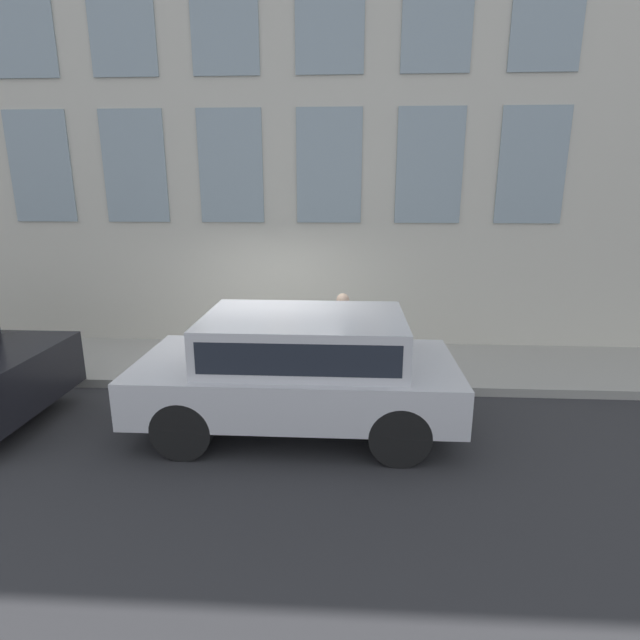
# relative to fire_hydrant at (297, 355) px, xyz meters

# --- Properties ---
(ground_plane) EXTENTS (80.00, 80.00, 0.00)m
(ground_plane) POSITION_rel_fire_hydrant_xyz_m (-0.39, 0.48, -0.52)
(ground_plane) COLOR #2D2D30
(sidewalk) EXTENTS (2.29, 60.00, 0.15)m
(sidewalk) POSITION_rel_fire_hydrant_xyz_m (0.75, 0.48, -0.44)
(sidewalk) COLOR #9E9B93
(sidewalk) RESTS_ON ground_plane
(building_facade) EXTENTS (0.33, 40.00, 11.18)m
(building_facade) POSITION_rel_fire_hydrant_xyz_m (2.05, 0.48, 5.08)
(building_facade) COLOR beige
(building_facade) RESTS_ON ground_plane
(fire_hydrant) EXTENTS (0.34, 0.45, 0.73)m
(fire_hydrant) POSITION_rel_fire_hydrant_xyz_m (0.00, 0.00, 0.00)
(fire_hydrant) COLOR #2D7260
(fire_hydrant) RESTS_ON sidewalk
(person) EXTENTS (0.33, 0.22, 1.35)m
(person) POSITION_rel_fire_hydrant_xyz_m (0.37, -0.75, 0.44)
(person) COLOR #232328
(person) RESTS_ON sidewalk
(parked_truck_silver_near) EXTENTS (2.01, 4.24, 1.60)m
(parked_truck_silver_near) POSITION_rel_fire_hydrant_xyz_m (-1.56, -0.21, 0.42)
(parked_truck_silver_near) COLOR black
(parked_truck_silver_near) RESTS_ON ground_plane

